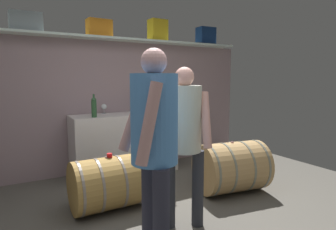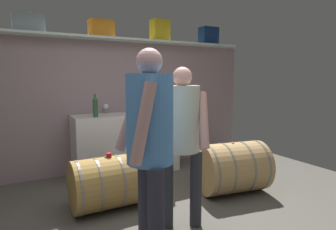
{
  "view_description": "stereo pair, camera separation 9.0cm",
  "coord_description": "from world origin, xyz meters",
  "px_view_note": "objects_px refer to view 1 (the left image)",
  "views": [
    {
      "loc": [
        -1.26,
        -2.25,
        1.48
      ],
      "look_at": [
        0.48,
        0.85,
        1.04
      ],
      "focal_mm": 30.85,
      "sensor_mm": 36.0,
      "label": 1
    },
    {
      "loc": [
        -1.18,
        -2.29,
        1.48
      ],
      "look_at": [
        0.48,
        0.85,
        1.04
      ],
      "focal_mm": 30.85,
      "sensor_mm": 36.0,
      "label": 2
    }
  ],
  "objects_px": {
    "toolcase_grey": "(26,22)",
    "work_cabinet": "(125,144)",
    "toolcase_orange": "(99,28)",
    "toolcase_navy": "(206,36)",
    "wine_glass": "(104,107)",
    "toolcase_yellow": "(158,31)",
    "tasting_cup": "(109,155)",
    "wine_barrel_far": "(232,167)",
    "wine_bottle_amber": "(156,104)",
    "wine_barrel_near": "(107,183)",
    "wine_bottle_green": "(94,107)",
    "red_funnel": "(149,109)",
    "winemaker_pouring": "(153,135)",
    "wine_bottle_dark": "(141,104)",
    "visitor_tasting": "(184,131)"
  },
  "relations": [
    {
      "from": "wine_bottle_green",
      "to": "wine_barrel_near",
      "type": "relative_size",
      "value": 0.41
    },
    {
      "from": "wine_bottle_dark",
      "to": "wine_glass",
      "type": "xyz_separation_m",
      "value": [
        -0.55,
        0.19,
        -0.03
      ]
    },
    {
      "from": "toolcase_yellow",
      "to": "wine_barrel_far",
      "type": "height_order",
      "value": "toolcase_yellow"
    },
    {
      "from": "red_funnel",
      "to": "wine_barrel_near",
      "type": "height_order",
      "value": "red_funnel"
    },
    {
      "from": "red_funnel",
      "to": "toolcase_yellow",
      "type": "bearing_deg",
      "value": 30.71
    },
    {
      "from": "toolcase_grey",
      "to": "red_funnel",
      "type": "relative_size",
      "value": 3.65
    },
    {
      "from": "toolcase_yellow",
      "to": "winemaker_pouring",
      "type": "xyz_separation_m",
      "value": [
        -1.3,
        -2.43,
        -1.23
      ]
    },
    {
      "from": "toolcase_yellow",
      "to": "wine_barrel_far",
      "type": "distance_m",
      "value": 2.53
    },
    {
      "from": "toolcase_orange",
      "to": "tasting_cup",
      "type": "relative_size",
      "value": 5.83
    },
    {
      "from": "toolcase_navy",
      "to": "winemaker_pouring",
      "type": "height_order",
      "value": "toolcase_navy"
    },
    {
      "from": "toolcase_grey",
      "to": "visitor_tasting",
      "type": "distance_m",
      "value": 2.69
    },
    {
      "from": "toolcase_yellow",
      "to": "red_funnel",
      "type": "relative_size",
      "value": 3.19
    },
    {
      "from": "work_cabinet",
      "to": "wine_bottle_green",
      "type": "bearing_deg",
      "value": -161.55
    },
    {
      "from": "winemaker_pouring",
      "to": "work_cabinet",
      "type": "bearing_deg",
      "value": -6.55
    },
    {
      "from": "toolcase_orange",
      "to": "work_cabinet",
      "type": "distance_m",
      "value": 1.8
    },
    {
      "from": "work_cabinet",
      "to": "wine_bottle_dark",
      "type": "bearing_deg",
      "value": 2.49
    },
    {
      "from": "wine_bottle_dark",
      "to": "toolcase_yellow",
      "type": "bearing_deg",
      "value": 24.19
    },
    {
      "from": "work_cabinet",
      "to": "wine_glass",
      "type": "xyz_separation_m",
      "value": [
        -0.26,
        0.21,
        0.57
      ]
    },
    {
      "from": "toolcase_grey",
      "to": "winemaker_pouring",
      "type": "xyz_separation_m",
      "value": [
        0.68,
        -2.43,
        -1.18
      ]
    },
    {
      "from": "wine_bottle_amber",
      "to": "visitor_tasting",
      "type": "height_order",
      "value": "visitor_tasting"
    },
    {
      "from": "toolcase_grey",
      "to": "wine_bottle_amber",
      "type": "bearing_deg",
      "value": -12.34
    },
    {
      "from": "toolcase_grey",
      "to": "wine_bottle_green",
      "type": "height_order",
      "value": "toolcase_grey"
    },
    {
      "from": "work_cabinet",
      "to": "visitor_tasting",
      "type": "distance_m",
      "value": 1.93
    },
    {
      "from": "toolcase_navy",
      "to": "work_cabinet",
      "type": "height_order",
      "value": "toolcase_navy"
    },
    {
      "from": "wine_bottle_amber",
      "to": "wine_bottle_green",
      "type": "bearing_deg",
      "value": -178.12
    },
    {
      "from": "wine_bottle_amber",
      "to": "wine_barrel_near",
      "type": "relative_size",
      "value": 0.41
    },
    {
      "from": "toolcase_orange",
      "to": "red_funnel",
      "type": "height_order",
      "value": "toolcase_orange"
    },
    {
      "from": "toolcase_grey",
      "to": "work_cabinet",
      "type": "height_order",
      "value": "toolcase_grey"
    },
    {
      "from": "toolcase_yellow",
      "to": "winemaker_pouring",
      "type": "distance_m",
      "value": 3.02
    },
    {
      "from": "wine_bottle_dark",
      "to": "tasting_cup",
      "type": "distance_m",
      "value": 1.51
    },
    {
      "from": "work_cabinet",
      "to": "wine_barrel_far",
      "type": "bearing_deg",
      "value": -55.8
    },
    {
      "from": "toolcase_yellow",
      "to": "tasting_cup",
      "type": "height_order",
      "value": "toolcase_yellow"
    },
    {
      "from": "toolcase_grey",
      "to": "work_cabinet",
      "type": "relative_size",
      "value": 0.25
    },
    {
      "from": "wine_bottle_dark",
      "to": "wine_bottle_amber",
      "type": "relative_size",
      "value": 0.94
    },
    {
      "from": "wine_barrel_near",
      "to": "tasting_cup",
      "type": "relative_size",
      "value": 13.01
    },
    {
      "from": "toolcase_navy",
      "to": "wine_glass",
      "type": "relative_size",
      "value": 2.09
    },
    {
      "from": "wine_bottle_green",
      "to": "red_funnel",
      "type": "bearing_deg",
      "value": 13.01
    },
    {
      "from": "wine_bottle_dark",
      "to": "wine_barrel_far",
      "type": "distance_m",
      "value": 1.73
    },
    {
      "from": "red_funnel",
      "to": "winemaker_pouring",
      "type": "bearing_deg",
      "value": -114.93
    },
    {
      "from": "toolcase_grey",
      "to": "wine_bottle_amber",
      "type": "xyz_separation_m",
      "value": [
        1.77,
        -0.33,
        -1.14
      ]
    },
    {
      "from": "wine_glass",
      "to": "work_cabinet",
      "type": "bearing_deg",
      "value": -38.46
    },
    {
      "from": "tasting_cup",
      "to": "toolcase_navy",
      "type": "bearing_deg",
      "value": 29.63
    },
    {
      "from": "toolcase_yellow",
      "to": "wine_glass",
      "type": "relative_size",
      "value": 2.33
    },
    {
      "from": "wine_bottle_green",
      "to": "tasting_cup",
      "type": "distance_m",
      "value": 1.05
    },
    {
      "from": "wine_bottle_dark",
      "to": "wine_bottle_amber",
      "type": "bearing_deg",
      "value": -39.39
    },
    {
      "from": "wine_barrel_near",
      "to": "winemaker_pouring",
      "type": "bearing_deg",
      "value": -89.86
    },
    {
      "from": "work_cabinet",
      "to": "wine_barrel_near",
      "type": "distance_m",
      "value": 1.29
    },
    {
      "from": "tasting_cup",
      "to": "red_funnel",
      "type": "bearing_deg",
      "value": 47.6
    },
    {
      "from": "work_cabinet",
      "to": "wine_barrel_far",
      "type": "distance_m",
      "value": 1.7
    },
    {
      "from": "toolcase_navy",
      "to": "wine_bottle_amber",
      "type": "relative_size",
      "value": 0.96
    }
  ]
}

